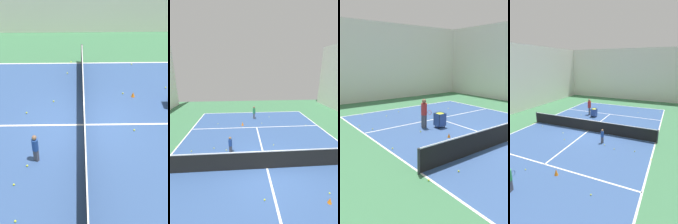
% 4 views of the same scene
% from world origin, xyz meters
% --- Properties ---
extents(ground_plane, '(34.39, 34.39, 0.00)m').
position_xyz_m(ground_plane, '(0.00, 0.00, 0.00)').
color(ground_plane, '#3D754C').
extents(court_playing_area, '(11.28, 20.87, 0.00)m').
position_xyz_m(court_playing_area, '(0.00, 0.00, 0.00)').
color(court_playing_area, '#335189').
rests_on(court_playing_area, ground).
extents(line_baseline_near, '(11.28, 0.10, 0.00)m').
position_xyz_m(line_baseline_near, '(0.00, -10.44, 0.01)').
color(line_baseline_near, white).
rests_on(line_baseline_near, ground).
extents(line_service_near, '(11.28, 0.10, 0.00)m').
position_xyz_m(line_service_near, '(0.00, -5.74, 0.01)').
color(line_service_near, white).
rests_on(line_service_near, ground).
extents(line_centre_service, '(0.10, 11.48, 0.00)m').
position_xyz_m(line_centre_service, '(0.00, 0.00, 0.01)').
color(line_centre_service, white).
rests_on(line_centre_service, ground).
extents(tennis_net, '(11.58, 0.10, 1.05)m').
position_xyz_m(tennis_net, '(0.00, 0.00, 0.54)').
color(tennis_net, '#2D2D33').
rests_on(tennis_net, ground).
extents(player_near_baseline, '(0.30, 0.59, 1.31)m').
position_xyz_m(player_near_baseline, '(0.04, -8.16, 0.75)').
color(player_near_baseline, '#4C4C56').
rests_on(player_near_baseline, ground).
extents(child_midcourt, '(0.30, 0.30, 1.10)m').
position_xyz_m(child_midcourt, '(2.02, -1.69, 0.63)').
color(child_midcourt, '#4C4C56').
rests_on(child_midcourt, ground).
extents(training_cone_0, '(0.22, 0.22, 0.34)m').
position_xyz_m(training_cone_0, '(1.25, -6.30, 0.17)').
color(training_cone_0, orange).
rests_on(training_cone_0, ground).
extents(training_cone_1, '(0.17, 0.17, 0.24)m').
position_xyz_m(training_cone_1, '(-2.09, 2.28, 0.12)').
color(training_cone_1, orange).
rests_on(training_cone_1, ground).
extents(tennis_ball_0, '(0.07, 0.07, 0.07)m').
position_xyz_m(tennis_ball_0, '(3.15, -2.29, 0.04)').
color(tennis_ball_0, yellow).
rests_on(tennis_ball_0, ground).
extents(tennis_ball_1, '(0.07, 0.07, 0.07)m').
position_xyz_m(tennis_ball_1, '(4.51, -2.02, 0.04)').
color(tennis_ball_1, yellow).
rests_on(tennis_ball_1, ground).
extents(tennis_ball_4, '(0.07, 0.07, 0.07)m').
position_xyz_m(tennis_ball_4, '(-0.84, -2.41, 0.04)').
color(tennis_ball_4, yellow).
rests_on(tennis_ball_4, ground).
extents(tennis_ball_5, '(0.07, 0.07, 0.07)m').
position_xyz_m(tennis_ball_5, '(3.57, -6.88, 0.04)').
color(tennis_ball_5, yellow).
rests_on(tennis_ball_5, ground).
extents(tennis_ball_6, '(0.07, 0.07, 0.07)m').
position_xyz_m(tennis_ball_6, '(5.68, -2.63, 0.04)').
color(tennis_ball_6, yellow).
rests_on(tennis_ball_6, ground).
extents(tennis_ball_8, '(0.07, 0.07, 0.07)m').
position_xyz_m(tennis_ball_8, '(0.42, 1.96, 0.04)').
color(tennis_ball_8, yellow).
rests_on(tennis_ball_8, ground).
extents(tennis_ball_11, '(0.07, 0.07, 0.07)m').
position_xyz_m(tennis_ball_11, '(-4.19, -10.57, 0.04)').
color(tennis_ball_11, yellow).
rests_on(tennis_ball_11, ground).
extents(tennis_ball_12, '(0.07, 0.07, 0.07)m').
position_xyz_m(tennis_ball_12, '(-4.42, -0.78, 0.04)').
color(tennis_ball_12, yellow).
rests_on(tennis_ball_12, ground).
extents(tennis_ball_14, '(0.07, 0.07, 0.07)m').
position_xyz_m(tennis_ball_14, '(-1.73, -1.33, 0.04)').
color(tennis_ball_14, yellow).
rests_on(tennis_ball_14, ground).
extents(tennis_ball_19, '(0.07, 0.07, 0.07)m').
position_xyz_m(tennis_ball_19, '(-4.57, -5.82, 0.04)').
color(tennis_ball_19, yellow).
rests_on(tennis_ball_19, ground).
extents(tennis_ball_20, '(0.07, 0.07, 0.07)m').
position_xyz_m(tennis_ball_20, '(-0.59, -6.65, 0.04)').
color(tennis_ball_20, yellow).
rests_on(tennis_ball_20, ground).
extents(tennis_ball_21, '(0.07, 0.07, 0.07)m').
position_xyz_m(tennis_ball_21, '(0.20, -8.52, 0.04)').
color(tennis_ball_21, yellow).
rests_on(tennis_ball_21, ground).
extents(tennis_ball_22, '(0.07, 0.07, 0.07)m').
position_xyz_m(tennis_ball_22, '(2.31, -1.97, 0.04)').
color(tennis_ball_22, yellow).
rests_on(tennis_ball_22, ground).
extents(tennis_ball_23, '(0.07, 0.07, 0.07)m').
position_xyz_m(tennis_ball_23, '(-0.15, -10.59, 0.04)').
color(tennis_ball_23, yellow).
rests_on(tennis_ball_23, ground).
extents(tennis_ball_24, '(0.07, 0.07, 0.07)m').
position_xyz_m(tennis_ball_24, '(-1.64, -8.57, 0.04)').
color(tennis_ball_24, yellow).
rests_on(tennis_ball_24, ground).
extents(tennis_ball_25, '(0.07, 0.07, 0.07)m').
position_xyz_m(tennis_ball_25, '(-2.35, 1.85, 0.04)').
color(tennis_ball_25, yellow).
rests_on(tennis_ball_25, ground).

